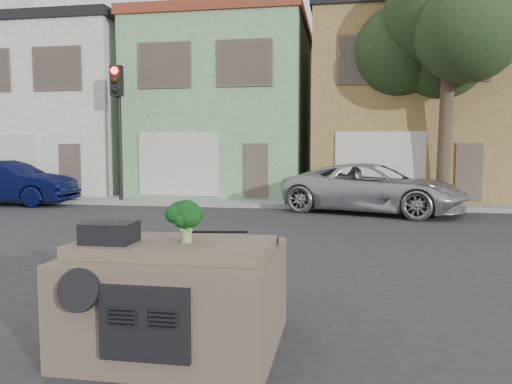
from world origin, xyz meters
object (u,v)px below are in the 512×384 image
(silver_pickup, at_px, (373,213))
(traffic_signal, at_px, (119,135))
(navy_sedan, at_px, (8,205))
(broccoli, at_px, (186,221))

(silver_pickup, distance_m, traffic_signal, 9.53)
(navy_sedan, relative_size, silver_pickup, 0.86)
(navy_sedan, bearing_deg, silver_pickup, -94.57)
(silver_pickup, xyz_separation_m, traffic_signal, (-9.12, 1.11, 2.55))
(traffic_signal, bearing_deg, broccoli, -62.39)
(navy_sedan, distance_m, traffic_signal, 4.78)
(navy_sedan, height_order, silver_pickup, navy_sedan)
(navy_sedan, bearing_deg, broccoli, -142.05)
(navy_sedan, relative_size, traffic_signal, 0.96)
(traffic_signal, height_order, broccoli, traffic_signal)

